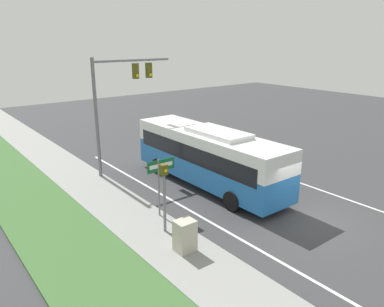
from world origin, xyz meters
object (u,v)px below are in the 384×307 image
object	(u,v)px
signal_gantry	(118,94)
utility_cabinet	(185,236)
pedestrian_signal	(164,187)
bus	(208,154)
street_sign	(160,176)

from	to	relation	value
signal_gantry	utility_cabinet	xyz separation A→B (m)	(-2.40, -9.67, -4.14)
signal_gantry	pedestrian_signal	xyz separation A→B (m)	(-2.16, -7.94, -2.77)
bus	pedestrian_signal	distance (m)	5.85
bus	street_sign	bearing A→B (deg)	-158.78
bus	pedestrian_signal	size ratio (longest dim) A/B	3.35
bus	street_sign	xyz separation A→B (m)	(-4.26, -1.65, 0.21)
pedestrian_signal	street_sign	size ratio (longest dim) A/B	1.09
street_sign	utility_cabinet	xyz separation A→B (m)	(-0.96, -3.13, -1.31)
utility_cabinet	bus	bearing A→B (deg)	42.52
signal_gantry	street_sign	bearing A→B (deg)	-102.44
bus	signal_gantry	world-z (taller)	signal_gantry
pedestrian_signal	bus	bearing A→B (deg)	31.58
signal_gantry	utility_cabinet	size ratio (longest dim) A/B	5.57
signal_gantry	street_sign	xyz separation A→B (m)	(-1.44, -6.54, -2.83)
bus	signal_gantry	distance (m)	6.40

